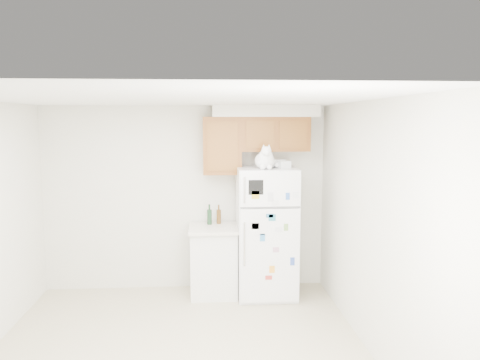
{
  "coord_description": "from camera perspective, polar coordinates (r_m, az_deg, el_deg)",
  "views": [
    {
      "loc": [
        0.28,
        -4.34,
        2.3
      ],
      "look_at": [
        0.72,
        1.55,
        1.55
      ],
      "focal_mm": 35.0,
      "sensor_mm": 36.0,
      "label": 1
    }
  ],
  "objects": [
    {
      "name": "bottle_amber",
      "position": [
        6.32,
        -2.61,
        -4.19
      ],
      "size": [
        0.06,
        0.06,
        0.26
      ],
      "primitive_type": null,
      "color": "#593814",
      "rests_on": "base_counter"
    },
    {
      "name": "storage_box_front",
      "position": [
        5.99,
        5.38,
        1.89
      ],
      "size": [
        0.18,
        0.16,
        0.09
      ],
      "primitive_type": "cube",
      "rotation": [
        0.0,
        0.0,
        0.38
      ],
      "color": "white",
      "rests_on": "refrigerator"
    },
    {
      "name": "refrigerator",
      "position": [
        6.17,
        3.22,
        -6.36
      ],
      "size": [
        0.76,
        0.78,
        1.7
      ],
      "color": "white",
      "rests_on": "ground_plane"
    },
    {
      "name": "storage_box_back",
      "position": [
        6.1,
        4.65,
        2.04
      ],
      "size": [
        0.18,
        0.14,
        0.1
      ],
      "primitive_type": "cube",
      "rotation": [
        0.0,
        0.0,
        0.04
      ],
      "color": "white",
      "rests_on": "refrigerator"
    },
    {
      "name": "ground_plane",
      "position": [
        4.92,
        -7.51,
        -20.75
      ],
      "size": [
        3.8,
        4.0,
        0.01
      ],
      "primitive_type": "cube",
      "color": "#B9AF8E"
    },
    {
      "name": "bottle_green",
      "position": [
        6.28,
        -3.75,
        -4.2
      ],
      "size": [
        0.06,
        0.06,
        0.27
      ],
      "primitive_type": null,
      "color": "#19381E",
      "rests_on": "base_counter"
    },
    {
      "name": "cat",
      "position": [
        5.87,
        3.09,
        2.52
      ],
      "size": [
        0.31,
        0.45,
        0.32
      ],
      "color": "white",
      "rests_on": "refrigerator"
    },
    {
      "name": "room_shell",
      "position": [
        4.63,
        -6.18,
        -0.59
      ],
      "size": [
        3.84,
        4.04,
        2.52
      ],
      "color": "silver",
      "rests_on": "ground_plane"
    },
    {
      "name": "base_counter",
      "position": [
        6.29,
        -3.22,
        -9.75
      ],
      "size": [
        0.64,
        0.64,
        0.92
      ],
      "color": "white",
      "rests_on": "ground_plane"
    }
  ]
}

